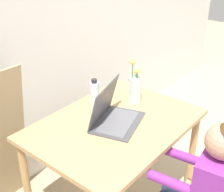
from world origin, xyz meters
TOP-DOWN VIEW (x-y plane):
  - wall_back at (0.00, 2.23)m, footprint 6.40×0.05m
  - dining_table at (0.11, 1.46)m, footprint 1.08×0.79m
  - person_seated at (0.08, 0.81)m, footprint 0.34×0.45m
  - laptop at (0.10, 1.48)m, footprint 0.43×0.36m
  - flower_vase at (0.42, 1.53)m, footprint 0.09×0.09m
  - water_bottle at (0.13, 1.65)m, footprint 0.06×0.06m

SIDE VIEW (x-z plane):
  - person_seated at x=0.08m, z-range 0.13..1.15m
  - dining_table at x=0.11m, z-range 0.27..1.01m
  - laptop at x=0.10m, z-range 0.67..0.93m
  - flower_vase at x=0.42m, z-range 0.69..1.02m
  - water_bottle at x=0.13m, z-range 0.73..0.97m
  - wall_back at x=0.00m, z-range 0.00..2.50m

